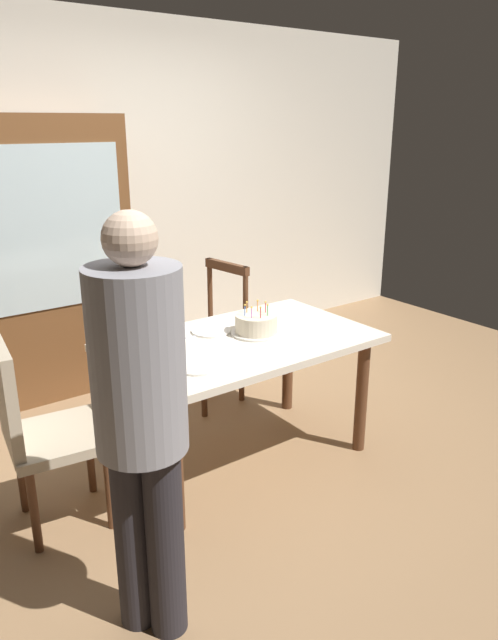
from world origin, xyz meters
TOP-DOWN VIEW (x-y plane):
  - ground at (0.00, 0.00)m, footprint 6.40×6.40m
  - back_wall at (0.00, 1.85)m, footprint 6.40×0.10m
  - dining_table at (0.00, 0.00)m, footprint 1.43×0.86m
  - birthday_cake at (0.11, 0.02)m, footprint 0.28×0.28m
  - plate_near_celebrant at (-0.39, -0.19)m, footprint 0.22×0.22m
  - plate_far_side at (-0.07, 0.19)m, footprint 0.22×0.22m
  - fork_near_celebrant at (-0.55, -0.18)m, footprint 0.18×0.03m
  - fork_far_side at (-0.23, 0.19)m, footprint 0.18×0.04m
  - chair_spindle_back at (0.27, 0.76)m, footprint 0.50×0.50m
  - chair_upholstered at (-1.10, 0.06)m, footprint 0.49×0.49m
  - person_celebrant at (-0.97, -0.77)m, footprint 0.32×0.32m
  - china_cabinet at (-0.52, 1.56)m, footprint 1.10×0.45m

SIDE VIEW (x-z plane):
  - ground at x=0.00m, z-range 0.00..0.00m
  - chair_spindle_back at x=0.27m, z-range -0.02..0.93m
  - chair_upholstered at x=-1.10m, z-range 0.06..1.01m
  - dining_table at x=0.00m, z-range 0.27..1.00m
  - fork_near_celebrant at x=-0.55m, z-range 0.73..0.74m
  - fork_far_side at x=-0.23m, z-range 0.73..0.74m
  - plate_near_celebrant at x=-0.39m, z-range 0.73..0.74m
  - plate_far_side at x=-0.07m, z-range 0.73..0.74m
  - birthday_cake at x=0.11m, z-range 0.70..0.87m
  - person_celebrant at x=-0.97m, z-range 0.11..1.71m
  - china_cabinet at x=-0.52m, z-range 0.00..1.90m
  - back_wall at x=0.00m, z-range 0.00..2.60m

